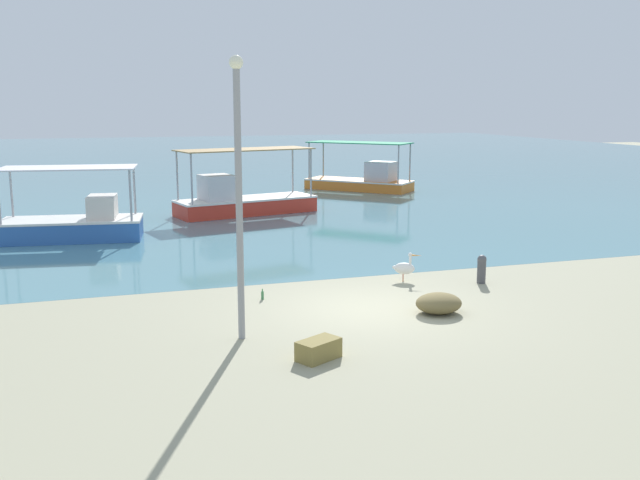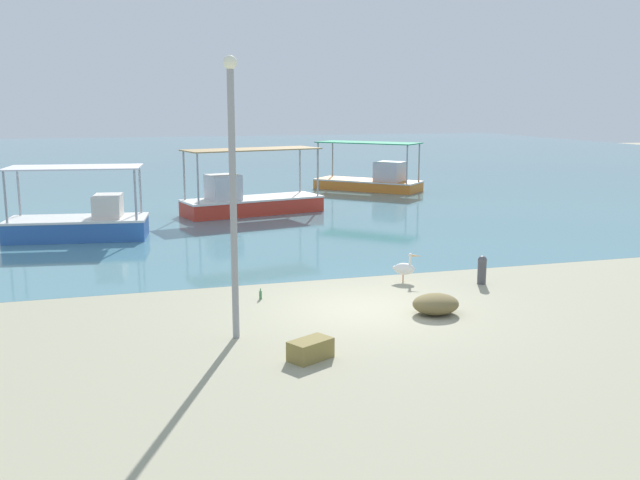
# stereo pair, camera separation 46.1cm
# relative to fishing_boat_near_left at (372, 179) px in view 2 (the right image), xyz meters

# --- Properties ---
(ground) EXTENTS (120.00, 120.00, 0.00)m
(ground) POSITION_rel_fishing_boat_near_left_xyz_m (-8.42, -22.13, -0.62)
(ground) COLOR #A09B7D
(harbor_water) EXTENTS (110.00, 90.00, 0.00)m
(harbor_water) POSITION_rel_fishing_boat_near_left_xyz_m (-8.42, 25.87, -0.62)
(harbor_water) COLOR teal
(harbor_water) RESTS_ON ground
(fishing_boat_near_left) EXTENTS (5.63, 5.66, 2.68)m
(fishing_boat_near_left) POSITION_rel_fishing_boat_near_left_xyz_m (0.00, 0.00, 0.00)
(fishing_boat_near_left) COLOR orange
(fishing_boat_near_left) RESTS_ON harbor_water
(fishing_boat_center) EXTENTS (5.08, 2.69, 2.59)m
(fishing_boat_center) POSITION_rel_fishing_boat_near_left_xyz_m (-15.14, -10.79, -0.01)
(fishing_boat_center) COLOR #2E5FAB
(fishing_boat_center) RESTS_ON harbor_water
(fishing_boat_far_right) EXTENTS (6.46, 3.35, 2.85)m
(fishing_boat_far_right) POSITION_rel_fishing_boat_near_left_xyz_m (-8.29, -6.68, 0.03)
(fishing_boat_far_right) COLOR red
(fishing_boat_far_right) RESTS_ON harbor_water
(pelican) EXTENTS (0.74, 0.52, 0.80)m
(pelican) POSITION_rel_fishing_boat_near_left_xyz_m (-6.47, -19.94, -0.24)
(pelican) COLOR #E0997A
(pelican) RESTS_ON ground
(lamp_post) EXTENTS (0.28, 0.28, 5.70)m
(lamp_post) POSITION_rel_fishing_boat_near_left_xyz_m (-11.68, -23.35, 2.59)
(lamp_post) COLOR gray
(lamp_post) RESTS_ON ground
(mooring_bollard) EXTENTS (0.25, 0.25, 0.77)m
(mooring_bollard) POSITION_rel_fishing_boat_near_left_xyz_m (-4.57, -20.76, -0.20)
(mooring_bollard) COLOR #47474C
(mooring_bollard) RESTS_ON ground
(net_pile) EXTENTS (1.09, 0.93, 0.47)m
(net_pile) POSITION_rel_fishing_boat_near_left_xyz_m (-6.98, -22.97, -0.38)
(net_pile) COLOR brown
(net_pile) RESTS_ON ground
(cargo_crate) EXTENTS (0.96, 0.81, 0.39)m
(cargo_crate) POSITION_rel_fishing_boat_near_left_xyz_m (-10.54, -25.02, -0.43)
(cargo_crate) COLOR olive
(cargo_crate) RESTS_ON ground
(glass_bottle) EXTENTS (0.07, 0.07, 0.27)m
(glass_bottle) POSITION_rel_fishing_boat_near_left_xyz_m (-10.60, -20.58, -0.51)
(glass_bottle) COLOR #3F7F4C
(glass_bottle) RESTS_ON ground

